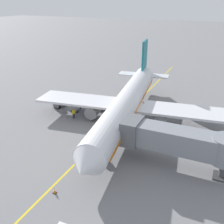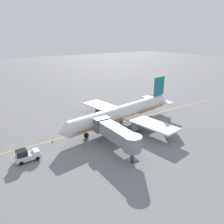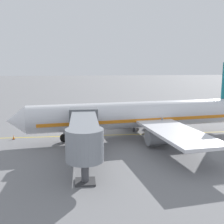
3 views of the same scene
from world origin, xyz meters
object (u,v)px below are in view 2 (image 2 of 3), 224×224
at_px(safety_cone_nose_left, 52,141).
at_px(baggage_tug_lead, 120,113).
at_px(pushback_tractor, 27,155).
at_px(ground_crew_wing_walker, 99,113).
at_px(baggage_tug_trailing, 99,108).
at_px(ground_crew_loader, 113,118).
at_px(baggage_cart_second_in_train, 112,108).
at_px(jet_bridge, 117,134).
at_px(baggage_cart_front, 105,110).
at_px(parked_airliner, 123,113).

bearing_deg(safety_cone_nose_left, baggage_tug_lead, -76.20).
xyz_separation_m(pushback_tractor, ground_crew_wing_walker, (12.45, -22.56, -0.15)).
bearing_deg(baggage_tug_trailing, safety_cone_nose_left, 123.38).
bearing_deg(safety_cone_nose_left, baggage_tug_trailing, -56.62).
distance_m(pushback_tractor, ground_crew_loader, 25.01).
bearing_deg(ground_crew_loader, pushback_tractor, 106.59).
distance_m(pushback_tractor, safety_cone_nose_left, 7.90).
xyz_separation_m(baggage_tug_trailing, ground_crew_loader, (-10.21, 1.74, 0.24)).
distance_m(ground_crew_loader, safety_cone_nose_left, 17.80).
bearing_deg(baggage_cart_second_in_train, ground_crew_loader, 148.99).
relative_size(baggage_tug_lead, ground_crew_loader, 1.62).
distance_m(jet_bridge, ground_crew_wing_walker, 19.33).
bearing_deg(ground_crew_wing_walker, baggage_tug_lead, -114.24).
height_order(baggage_cart_front, safety_cone_nose_left, baggage_cart_front).
relative_size(parked_airliner, baggage_tug_trailing, 14.14).
distance_m(baggage_cart_second_in_train, ground_crew_loader, 8.67).
distance_m(jet_bridge, baggage_cart_front, 21.73).
relative_size(pushback_tractor, baggage_tug_trailing, 1.68).
bearing_deg(baggage_tug_lead, ground_crew_wing_walker, 65.76).
distance_m(baggage_tug_trailing, safety_cone_nose_left, 23.17).
relative_size(parked_airliner, ground_crew_loader, 22.07).
height_order(baggage_tug_lead, safety_cone_nose_left, baggage_tug_lead).
relative_size(baggage_tug_lead, safety_cone_nose_left, 4.65).
xyz_separation_m(baggage_tug_lead, baggage_tug_trailing, (7.40, 2.42, 0.00)).
bearing_deg(baggage_cart_front, ground_crew_loader, 167.24).
distance_m(baggage_tug_lead, ground_crew_wing_walker, 6.11).
height_order(parked_airliner, safety_cone_nose_left, parked_airliner).
relative_size(parked_airliner, pushback_tractor, 8.40).
height_order(baggage_tug_lead, baggage_tug_trailing, same).
distance_m(baggage_tug_lead, safety_cone_nose_left, 22.41).
xyz_separation_m(parked_airliner, pushback_tractor, (-4.09, 24.85, -2.09)).
bearing_deg(baggage_tug_trailing, ground_crew_wing_walker, 147.27).
xyz_separation_m(baggage_tug_lead, ground_crew_wing_walker, (2.51, 5.57, 0.24)).
relative_size(baggage_cart_second_in_train, ground_crew_wing_walker, 1.76).
bearing_deg(pushback_tractor, ground_crew_loader, -73.41).
height_order(baggage_cart_second_in_train, ground_crew_loader, ground_crew_loader).
relative_size(baggage_cart_second_in_train, ground_crew_loader, 1.76).
distance_m(parked_airliner, baggage_tug_trailing, 13.52).
bearing_deg(parked_airliner, pushback_tractor, 99.35).
distance_m(baggage_cart_front, ground_crew_loader, 6.88).
bearing_deg(ground_crew_wing_walker, baggage_cart_front, -64.48).
bearing_deg(parked_airliner, ground_crew_wing_walker, 15.30).
relative_size(baggage_cart_second_in_train, safety_cone_nose_left, 5.05).
height_order(baggage_cart_second_in_train, safety_cone_nose_left, baggage_cart_second_in_train).
bearing_deg(safety_cone_nose_left, ground_crew_loader, -81.80).
relative_size(baggage_tug_trailing, baggage_cart_second_in_train, 0.89).
height_order(parked_airliner, baggage_tug_lead, parked_airliner).
bearing_deg(parked_airliner, baggage_cart_front, -3.77).
height_order(jet_bridge, ground_crew_wing_walker, jet_bridge).
distance_m(pushback_tractor, ground_crew_wing_walker, 25.77).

